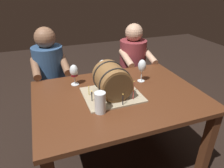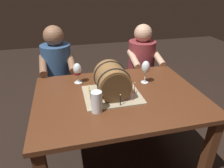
{
  "view_description": "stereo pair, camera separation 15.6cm",
  "coord_description": "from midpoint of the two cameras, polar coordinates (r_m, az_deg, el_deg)",
  "views": [
    {
      "loc": [
        -0.53,
        -1.3,
        1.55
      ],
      "look_at": [
        -0.06,
        0.01,
        0.84
      ],
      "focal_mm": 32.72,
      "sensor_mm": 36.0,
      "label": 1
    },
    {
      "loc": [
        -0.38,
        -1.34,
        1.55
      ],
      "look_at": [
        -0.06,
        0.01,
        0.84
      ],
      "focal_mm": 32.72,
      "sensor_mm": 36.0,
      "label": 2
    }
  ],
  "objects": [
    {
      "name": "person_seated_right",
      "position": [
        2.49,
        3.84,
        2.2
      ],
      "size": [
        0.35,
        0.45,
        1.13
      ],
      "color": "#4C1B1E",
      "rests_on": "ground"
    },
    {
      "name": "barrel_cake",
      "position": [
        1.55,
        -2.88,
        0.57
      ],
      "size": [
        0.44,
        0.38,
        0.26
      ],
      "color": "tan",
      "rests_on": "dining_table"
    },
    {
      "name": "ground_plane",
      "position": [
        2.09,
        -0.69,
        -20.81
      ],
      "size": [
        8.0,
        8.0,
        0.0
      ],
      "primitive_type": "plane",
      "color": "black"
    },
    {
      "name": "wine_glass_red",
      "position": [
        1.76,
        -13.1,
        3.31
      ],
      "size": [
        0.07,
        0.07,
        0.18
      ],
      "color": "white",
      "rests_on": "dining_table"
    },
    {
      "name": "beer_pint",
      "position": [
        1.38,
        -6.55,
        -5.59
      ],
      "size": [
        0.08,
        0.08,
        0.15
      ],
      "color": "white",
      "rests_on": "dining_table"
    },
    {
      "name": "person_seated_left",
      "position": [
        2.3,
        -18.18,
        -1.0
      ],
      "size": [
        0.36,
        0.46,
        1.16
      ],
      "color": "#1B2D46",
      "rests_on": "ground"
    },
    {
      "name": "wine_glass_white",
      "position": [
        1.87,
        -5.01,
        5.04
      ],
      "size": [
        0.08,
        0.08,
        0.17
      ],
      "color": "white",
      "rests_on": "dining_table"
    },
    {
      "name": "wine_glass_empty",
      "position": [
        1.78,
        5.91,
        4.9
      ],
      "size": [
        0.07,
        0.07,
        0.2
      ],
      "color": "white",
      "rests_on": "dining_table"
    },
    {
      "name": "dining_table",
      "position": [
        1.67,
        -0.81,
        -6.15
      ],
      "size": [
        1.31,
        0.95,
        0.74
      ],
      "color": "#562D19",
      "rests_on": "ground"
    }
  ]
}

